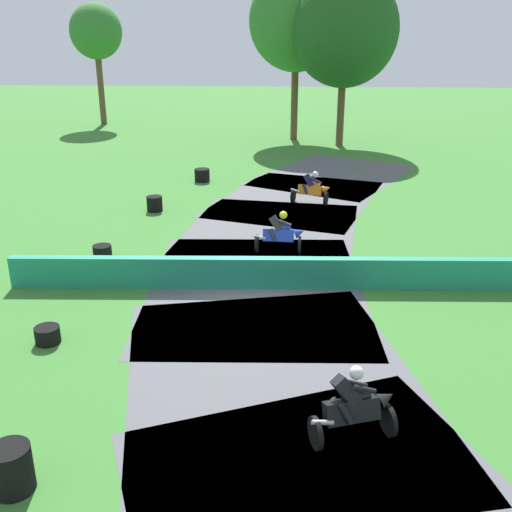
# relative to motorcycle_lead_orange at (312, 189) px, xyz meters

# --- Properties ---
(ground_plane) EXTENTS (120.00, 120.00, 0.00)m
(ground_plane) POSITION_rel_motorcycle_lead_orange_xyz_m (-1.88, -8.76, -0.63)
(ground_plane) COLOR #38752D
(track_asphalt) EXTENTS (12.29, 37.67, 0.01)m
(track_asphalt) POSITION_rel_motorcycle_lead_orange_xyz_m (-0.20, -8.69, -0.63)
(track_asphalt) COLOR #515156
(track_asphalt) RESTS_ON ground
(safety_barrier) EXTENTS (24.46, 1.35, 0.90)m
(safety_barrier) POSITION_rel_motorcycle_lead_orange_xyz_m (3.44, -8.53, -0.18)
(safety_barrier) COLOR #1E8466
(safety_barrier) RESTS_ON ground
(motorcycle_lead_orange) EXTENTS (1.73, 1.15, 1.42)m
(motorcycle_lead_orange) POSITION_rel_motorcycle_lead_orange_xyz_m (0.00, 0.00, 0.00)
(motorcycle_lead_orange) COLOR black
(motorcycle_lead_orange) RESTS_ON ground
(motorcycle_chase_blue) EXTENTS (1.70, 0.86, 1.43)m
(motorcycle_chase_blue) POSITION_rel_motorcycle_lead_orange_xyz_m (-1.20, -5.84, 0.01)
(motorcycle_chase_blue) COLOR black
(motorcycle_chase_blue) RESTS_ON ground
(motorcycle_trailing_black) EXTENTS (1.67, 1.18, 1.43)m
(motorcycle_trailing_black) POSITION_rel_motorcycle_lead_orange_xyz_m (0.28, -15.25, 0.01)
(motorcycle_trailing_black) COLOR black
(motorcycle_trailing_black) RESTS_ON ground
(tire_stack_near) EXTENTS (0.72, 0.72, 0.60)m
(tire_stack_near) POSITION_rel_motorcycle_lead_orange_xyz_m (-5.11, 3.51, -0.33)
(tire_stack_near) COLOR black
(tire_stack_near) RESTS_ON ground
(tire_stack_mid_a) EXTENTS (0.62, 0.62, 0.60)m
(tire_stack_mid_a) POSITION_rel_motorcycle_lead_orange_xyz_m (-6.33, -1.45, -0.33)
(tire_stack_mid_a) COLOR black
(tire_stack_mid_a) RESTS_ON ground
(tire_stack_mid_b) EXTENTS (0.60, 0.60, 0.40)m
(tire_stack_mid_b) POSITION_rel_motorcycle_lead_orange_xyz_m (-6.90, -6.66, -0.43)
(tire_stack_mid_b) COLOR black
(tire_stack_mid_b) RESTS_ON ground
(tire_stack_far) EXTENTS (0.59, 0.59, 0.40)m
(tire_stack_far) POSITION_rel_motorcycle_lead_orange_xyz_m (-6.55, -12.20, -0.43)
(tire_stack_far) COLOR black
(tire_stack_far) RESTS_ON ground
(tire_stack_extra_a) EXTENTS (0.67, 0.67, 0.80)m
(tire_stack_extra_a) POSITION_rel_motorcycle_lead_orange_xyz_m (-5.28, -16.91, -0.23)
(tire_stack_extra_a) COLOR black
(tire_stack_extra_a) RESTS_ON ground
(tree_far_left) EXTENTS (6.25, 6.25, 10.02)m
(tree_far_left) POSITION_rel_motorcycle_lead_orange_xyz_m (2.10, 13.13, 6.09)
(tree_far_left) COLOR brown
(tree_far_left) RESTS_ON ground
(tree_far_right) EXTENTS (5.80, 5.80, 10.29)m
(tree_far_right) POSITION_rel_motorcycle_lead_orange_xyz_m (-0.72, 15.17, 6.59)
(tree_far_right) COLOR brown
(tree_far_right) RESTS_ON ground
(tree_mid_rise) EXTENTS (3.69, 3.69, 8.52)m
(tree_mid_rise) POSITION_rel_motorcycle_lead_orange_xyz_m (-14.97, 20.69, 5.88)
(tree_mid_rise) COLOR brown
(tree_mid_rise) RESTS_ON ground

